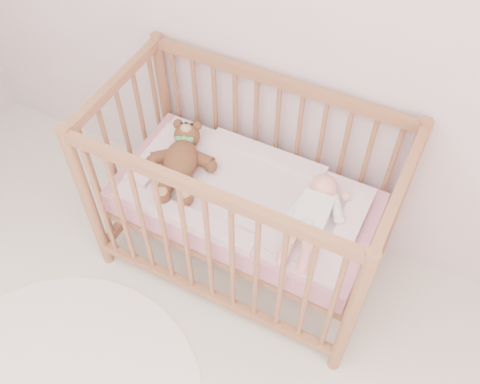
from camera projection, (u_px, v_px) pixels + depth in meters
The scene contains 5 objects.
crib at pixel (245, 200), 2.54m from camera, with size 1.36×0.76×1.00m, color #9B6242, non-canonical shape.
mattress at pixel (245, 202), 2.55m from camera, with size 1.22×0.62×0.13m, color pink.
blanket at pixel (245, 193), 2.49m from camera, with size 1.10×0.58×0.06m, color pink, non-canonical shape.
baby at pixel (313, 213), 2.33m from camera, with size 0.26×0.54×0.13m, color silver, non-canonical shape.
teddy_bear at pixel (181, 160), 2.51m from camera, with size 0.36×0.51×0.14m, color brown, non-canonical shape.
Camera 1 is at (0.65, 0.20, 2.51)m, focal length 40.00 mm.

